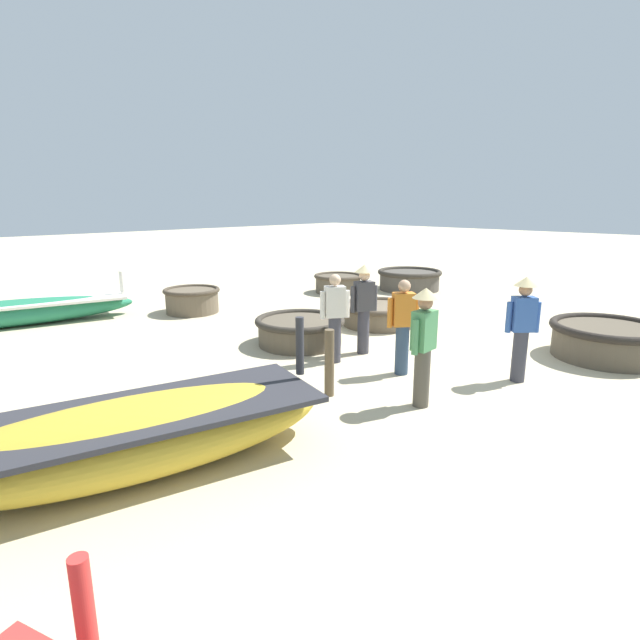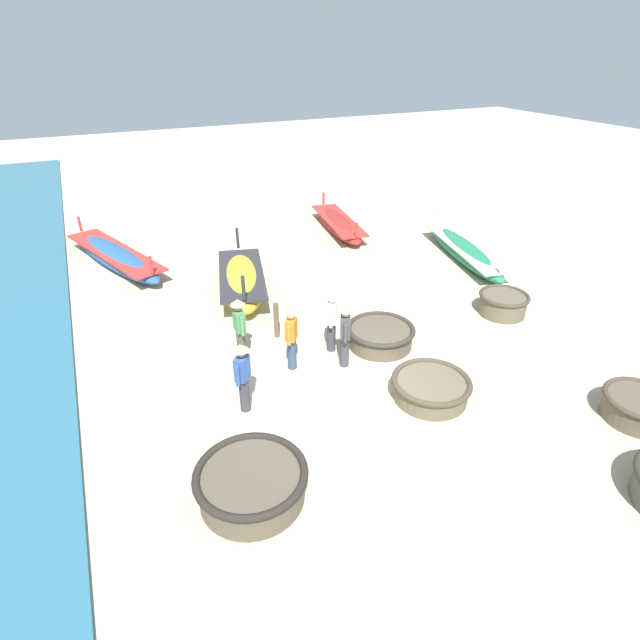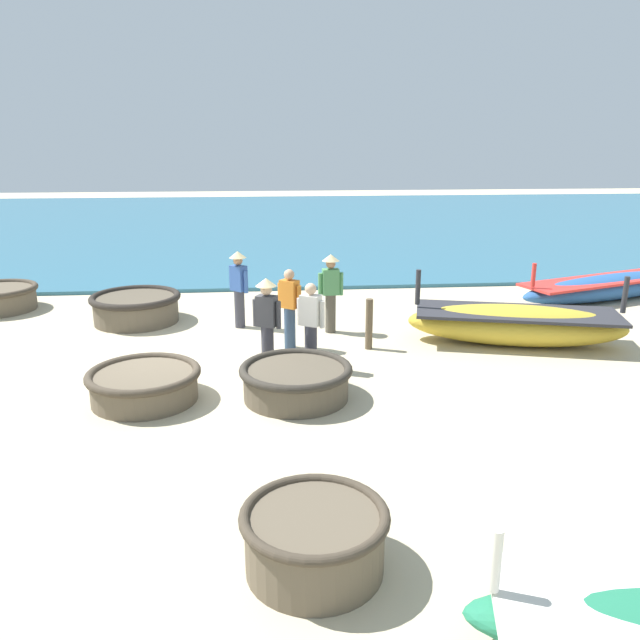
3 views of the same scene
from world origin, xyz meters
TOP-DOWN VIEW (x-y plane):
  - ground_plane at (0.00, 0.00)m, footprint 80.00×80.00m
  - sea at (-19.94, 4.00)m, footprint 28.00×52.00m
  - coracle_weathered at (1.22, -0.23)m, footprint 1.77×1.77m
  - coracle_far_left at (5.45, 2.09)m, footprint 1.42×1.42m
  - coracle_front_right at (-3.25, -1.19)m, footprint 1.98×1.98m
  - coracle_beside_post at (1.35, 2.13)m, footprint 1.78×1.78m
  - long_boat_ochre_hull at (-4.34, 10.60)m, footprint 3.01×5.96m
  - long_boat_white_hull at (-0.96, 6.63)m, footprint 2.33×4.43m
  - fisherman_standing_left at (-2.10, 3.05)m, footprint 0.36×0.53m
  - fisherman_standing_right at (-2.63, 1.13)m, footprint 0.40×0.41m
  - fisherman_by_coracle at (-1.12, 2.15)m, footprint 0.38×0.44m
  - fisherman_crouching at (0.10, 2.46)m, footprint 0.36×0.47m
  - fisherman_with_hat at (0.08, 1.70)m, footprint 0.36×0.49m
  - mooring_post_inland at (-0.93, 3.67)m, footprint 0.14×0.14m

SIDE VIEW (x-z plane):
  - ground_plane at x=0.00m, z-range 0.00..0.00m
  - sea at x=-19.94m, z-range 0.00..0.10m
  - coracle_weathered at x=1.22m, z-range 0.02..0.53m
  - coracle_beside_post at x=1.35m, z-range 0.03..0.57m
  - long_boat_ochre_hull at x=-4.34m, z-range -0.24..0.90m
  - coracle_far_left at x=5.45m, z-range 0.02..0.65m
  - coracle_front_right at x=-3.25m, z-range 0.03..0.67m
  - long_boat_white_hull at x=-0.96m, z-range -0.31..1.14m
  - mooring_post_inland at x=-0.93m, z-range 0.00..1.00m
  - fisherman_by_coracle at x=-1.12m, z-range 0.05..1.62m
  - fisherman_crouching at x=0.10m, z-range 0.05..1.62m
  - fisherman_standing_left at x=-2.10m, z-range 0.12..1.79m
  - fisherman_standing_right at x=-2.63m, z-range 0.12..1.79m
  - fisherman_with_hat at x=0.08m, z-range 0.12..1.79m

